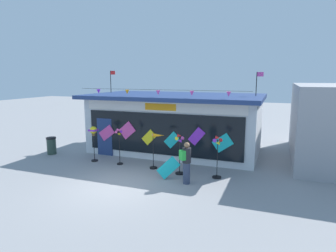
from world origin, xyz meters
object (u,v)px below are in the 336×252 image
object	(u,v)px
wind_spinner_center_left	(157,145)
wind_spinner_right	(217,153)
wind_spinner_left	(119,143)
display_kite_on_ground	(168,168)
wind_spinner_far_left	(93,134)
person_near_camera	(186,162)
wind_spinner_center_right	(179,151)
trash_bin	(51,146)
kite_shop_building	(176,122)

from	to	relation	value
wind_spinner_center_left	wind_spinner_right	world-z (taller)	wind_spinner_right
wind_spinner_left	display_kite_on_ground	size ratio (longest dim) A/B	1.95
wind_spinner_far_left	person_near_camera	distance (m)	5.41
wind_spinner_right	display_kite_on_ground	size ratio (longest dim) A/B	2.00
wind_spinner_center_right	wind_spinner_right	bearing A→B (deg)	2.97
trash_bin	display_kite_on_ground	distance (m)	7.48
kite_shop_building	wind_spinner_center_left	size ratio (longest dim) A/B	5.63
wind_spinner_far_left	wind_spinner_center_right	world-z (taller)	wind_spinner_center_right
wind_spinner_far_left	person_near_camera	world-z (taller)	wind_spinner_far_left
wind_spinner_far_left	wind_spinner_right	xyz separation A→B (m)	(6.23, -0.26, -0.32)
wind_spinner_far_left	person_near_camera	xyz separation A→B (m)	(5.22, -1.32, -0.53)
wind_spinner_far_left	wind_spinner_right	world-z (taller)	wind_spinner_right
wind_spinner_center_right	wind_spinner_right	xyz separation A→B (m)	(1.62, 0.08, 0.04)
display_kite_on_ground	wind_spinner_center_left	bearing A→B (deg)	132.55
wind_spinner_center_left	wind_spinner_right	distance (m)	2.84
wind_spinner_center_left	wind_spinner_left	bearing A→B (deg)	-179.12
wind_spinner_center_left	trash_bin	world-z (taller)	wind_spinner_center_left
wind_spinner_left	person_near_camera	world-z (taller)	wind_spinner_left
wind_spinner_center_right	display_kite_on_ground	world-z (taller)	wind_spinner_center_right
wind_spinner_left	trash_bin	xyz separation A→B (m)	(-4.44, 0.34, -0.61)
wind_spinner_left	person_near_camera	bearing A→B (deg)	-18.78
wind_spinner_far_left	display_kite_on_ground	bearing A→B (deg)	-13.76
wind_spinner_center_right	wind_spinner_right	distance (m)	1.62
wind_spinner_right	trash_bin	distance (m)	9.24
wind_spinner_far_left	person_near_camera	bearing A→B (deg)	-14.17
person_near_camera	trash_bin	bearing A→B (deg)	28.24
wind_spinner_far_left	wind_spinner_left	world-z (taller)	wind_spinner_left
wind_spinner_right	wind_spinner_center_left	bearing A→B (deg)	174.93
trash_bin	wind_spinner_center_left	bearing A→B (deg)	-2.80
kite_shop_building	display_kite_on_ground	distance (m)	4.91
wind_spinner_center_right	trash_bin	size ratio (longest dim) A/B	1.91
wind_spinner_far_left	wind_spinner_left	bearing A→B (deg)	-1.59
wind_spinner_center_right	person_near_camera	distance (m)	1.16
wind_spinner_center_right	wind_spinner_right	world-z (taller)	wind_spinner_right
person_near_camera	trash_bin	distance (m)	8.37
person_near_camera	trash_bin	size ratio (longest dim) A/B	1.80
wind_spinner_center_left	wind_spinner_right	bearing A→B (deg)	-5.07
wind_spinner_center_right	kite_shop_building	bearing A→B (deg)	111.23
wind_spinner_center_right	trash_bin	distance (m)	7.64
wind_spinner_left	wind_spinner_center_right	world-z (taller)	wind_spinner_center_right
wind_spinner_left	wind_spinner_center_right	bearing A→B (deg)	-5.53
trash_bin	wind_spinner_center_right	bearing A→B (deg)	-4.87
display_kite_on_ground	wind_spinner_left	bearing A→B (deg)	160.51
wind_spinner_far_left	wind_spinner_right	size ratio (longest dim) A/B	0.97
kite_shop_building	display_kite_on_ground	xyz separation A→B (m)	(1.27, -4.60, -1.15)
wind_spinner_left	wind_spinner_center_left	xyz separation A→B (m)	(1.94, 0.03, 0.05)
wind_spinner_center_left	wind_spinner_far_left	bearing A→B (deg)	179.82
kite_shop_building	trash_bin	size ratio (longest dim) A/B	10.08
trash_bin	display_kite_on_ground	world-z (taller)	display_kite_on_ground
wind_spinner_left	wind_spinner_right	distance (m)	4.77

